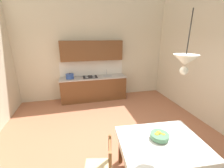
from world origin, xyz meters
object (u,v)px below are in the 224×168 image
object	(u,v)px
dining_table	(161,148)
kitchen_cabinetry	(93,78)
pendant_lamp	(185,61)
fruit_bowl	(159,136)

from	to	relation	value
dining_table	kitchen_cabinetry	bearing A→B (deg)	99.93
pendant_lamp	fruit_bowl	bearing A→B (deg)	128.65
kitchen_cabinetry	pendant_lamp	xyz separation A→B (m)	(0.77, -3.77, 1.21)
dining_table	pendant_lamp	bearing A→B (deg)	-36.33
kitchen_cabinetry	fruit_bowl	xyz separation A→B (m)	(0.64, -3.60, -0.04)
dining_table	pendant_lamp	size ratio (longest dim) A/B	1.78
kitchen_cabinetry	pendant_lamp	world-z (taller)	pendant_lamp
dining_table	fruit_bowl	world-z (taller)	fruit_bowl
dining_table	pendant_lamp	world-z (taller)	pendant_lamp
dining_table	fruit_bowl	xyz separation A→B (m)	(-0.01, 0.07, 0.18)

